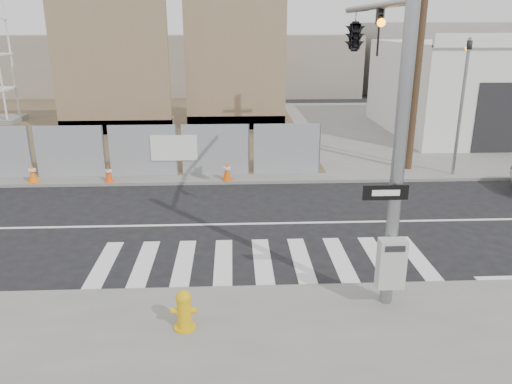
{
  "coord_description": "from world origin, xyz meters",
  "views": [
    {
      "loc": [
        -0.71,
        -14.03,
        5.7
      ],
      "look_at": [
        -0.1,
        -1.14,
        1.4
      ],
      "focal_mm": 35.0,
      "sensor_mm": 36.0,
      "label": 1
    }
  ],
  "objects_px": {
    "auto_shop": "(501,87)",
    "traffic_cone_b": "(32,173)",
    "signal_pole": "(367,67)",
    "traffic_cone_d": "(227,171)",
    "traffic_cone_c": "(109,173)",
    "fire_hydrant": "(184,310)"
  },
  "relations": [
    {
      "from": "traffic_cone_c",
      "to": "traffic_cone_b",
      "type": "bearing_deg",
      "value": 179.54
    },
    {
      "from": "traffic_cone_d",
      "to": "traffic_cone_b",
      "type": "bearing_deg",
      "value": 179.82
    },
    {
      "from": "fire_hydrant",
      "to": "traffic_cone_c",
      "type": "bearing_deg",
      "value": 117.73
    },
    {
      "from": "traffic_cone_b",
      "to": "traffic_cone_d",
      "type": "height_order",
      "value": "traffic_cone_b"
    },
    {
      "from": "auto_shop",
      "to": "traffic_cone_b",
      "type": "distance_m",
      "value": 23.96
    },
    {
      "from": "auto_shop",
      "to": "signal_pole",
      "type": "bearing_deg",
      "value": -127.46
    },
    {
      "from": "fire_hydrant",
      "to": "traffic_cone_d",
      "type": "relative_size",
      "value": 1.15
    },
    {
      "from": "auto_shop",
      "to": "traffic_cone_c",
      "type": "distance_m",
      "value": 21.38
    },
    {
      "from": "signal_pole",
      "to": "traffic_cone_d",
      "type": "height_order",
      "value": "signal_pole"
    },
    {
      "from": "signal_pole",
      "to": "traffic_cone_b",
      "type": "xyz_separation_m",
      "value": [
        -10.72,
        6.29,
        -4.3
      ]
    },
    {
      "from": "traffic_cone_c",
      "to": "traffic_cone_d",
      "type": "xyz_separation_m",
      "value": [
        4.45,
        0.0,
        0.03
      ]
    },
    {
      "from": "auto_shop",
      "to": "traffic_cone_b",
      "type": "bearing_deg",
      "value": -158.57
    },
    {
      "from": "traffic_cone_b",
      "to": "traffic_cone_c",
      "type": "relative_size",
      "value": 1.15
    },
    {
      "from": "traffic_cone_b",
      "to": "traffic_cone_c",
      "type": "xyz_separation_m",
      "value": [
        2.82,
        -0.02,
        -0.05
      ]
    },
    {
      "from": "signal_pole",
      "to": "traffic_cone_b",
      "type": "distance_m",
      "value": 13.15
    },
    {
      "from": "auto_shop",
      "to": "fire_hydrant",
      "type": "distance_m",
      "value": 24.4
    },
    {
      "from": "fire_hydrant",
      "to": "traffic_cone_c",
      "type": "xyz_separation_m",
      "value": [
        -3.71,
        9.83,
        -0.09
      ]
    },
    {
      "from": "signal_pole",
      "to": "traffic_cone_b",
      "type": "height_order",
      "value": "signal_pole"
    },
    {
      "from": "traffic_cone_d",
      "to": "auto_shop",
      "type": "bearing_deg",
      "value": 30.32
    },
    {
      "from": "traffic_cone_c",
      "to": "fire_hydrant",
      "type": "bearing_deg",
      "value": -69.34
    },
    {
      "from": "signal_pole",
      "to": "traffic_cone_c",
      "type": "relative_size",
      "value": 10.77
    },
    {
      "from": "signal_pole",
      "to": "auto_shop",
      "type": "bearing_deg",
      "value": 52.54
    }
  ]
}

